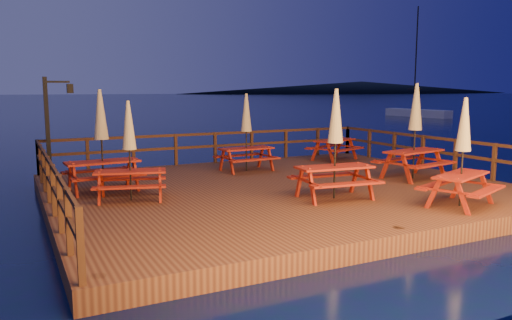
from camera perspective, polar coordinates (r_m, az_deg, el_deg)
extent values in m
plane|color=#051332|center=(13.80, 2.91, -4.61)|extent=(500.00, 500.00, 0.00)
cube|color=#452316|center=(13.75, 2.91, -3.80)|extent=(12.00, 10.00, 0.40)
cylinder|color=#3A2212|center=(16.68, -22.50, -4.04)|extent=(0.24, 0.24, 1.40)
cylinder|color=#3A2212|center=(10.28, 15.83, -11.19)|extent=(0.24, 0.24, 1.40)
cylinder|color=#3A2212|center=(17.92, -4.35, -2.62)|extent=(0.24, 0.24, 1.40)
cylinder|color=#3A2212|center=(20.66, 10.19, -1.28)|extent=(0.24, 0.24, 1.40)
cube|color=#3A2212|center=(17.91, -4.71, 3.03)|extent=(11.70, 0.06, 0.09)
cube|color=#3A2212|center=(17.95, -4.70, 1.61)|extent=(11.70, 0.06, 0.09)
cube|color=#3A2212|center=(16.81, -19.67, 0.52)|extent=(0.10, 0.10, 1.10)
cube|color=#3A2212|center=(17.96, -4.69, 1.44)|extent=(0.10, 0.10, 1.10)
cube|color=#3A2212|center=(20.16, 7.75, 2.13)|extent=(0.10, 0.10, 1.10)
cube|color=#3A2212|center=(11.84, -22.52, -0.23)|extent=(0.06, 9.70, 0.09)
cube|color=#3A2212|center=(11.91, -22.40, -2.35)|extent=(0.06, 9.70, 0.09)
cube|color=#3A2212|center=(8.15, -20.30, -7.33)|extent=(0.10, 0.10, 1.10)
cube|color=#3A2212|center=(11.92, -22.39, -2.61)|extent=(0.10, 0.10, 1.10)
cube|color=#3A2212|center=(15.75, -23.46, -0.17)|extent=(0.10, 0.10, 1.10)
cube|color=#3A2212|center=(17.18, 20.21, 2.33)|extent=(0.06, 9.70, 0.09)
cube|color=#3A2212|center=(17.23, 20.13, 0.86)|extent=(0.06, 9.70, 0.09)
cube|color=#3A2212|center=(17.24, 20.13, 0.68)|extent=(0.10, 0.10, 1.10)
cube|color=#3A2212|center=(20.08, 12.08, 2.00)|extent=(0.10, 0.10, 1.10)
cube|color=black|center=(16.34, -22.73, 3.50)|extent=(0.12, 0.12, 3.00)
cube|color=black|center=(16.32, -21.76, 8.30)|extent=(0.70, 0.06, 0.06)
cube|color=black|center=(16.35, -20.49, 7.66)|extent=(0.18, 0.18, 0.28)
sphere|color=#FFC066|center=(16.35, -20.49, 7.66)|extent=(0.14, 0.14, 0.14)
ellipsoid|color=black|center=(308.45, 12.00, 8.13)|extent=(230.40, 86.40, 7.00)
cube|color=silver|center=(56.53, 17.95, 5.01)|extent=(2.00, 8.05, 1.02)
cylinder|color=black|center=(56.94, 17.80, 10.71)|extent=(0.14, 0.14, 11.38)
cylinder|color=black|center=(56.87, 17.67, 7.73)|extent=(0.25, 2.05, 0.09)
cube|color=maroon|center=(12.18, 8.98, -0.80)|extent=(1.92, 0.92, 0.05)
cube|color=maroon|center=(12.77, 7.59, -1.77)|extent=(1.87, 0.49, 0.05)
cube|color=maroon|center=(11.71, 10.42, -2.74)|extent=(1.87, 0.49, 0.05)
cube|color=maroon|center=(12.20, 4.99, -2.57)|extent=(0.07, 0.11, 0.77)
cube|color=maroon|center=(11.60, 6.42, -3.15)|extent=(0.07, 0.11, 0.77)
cube|color=maroon|center=(12.92, 11.19, -2.08)|extent=(0.07, 0.11, 0.77)
cube|color=maroon|center=(12.36, 12.84, -2.60)|extent=(0.07, 0.11, 0.77)
cylinder|color=black|center=(12.12, 9.03, 1.60)|extent=(0.05, 0.05, 2.57)
cone|color=tan|center=(12.05, 9.11, 5.01)|extent=(0.37, 0.37, 1.29)
sphere|color=black|center=(12.04, 9.18, 7.85)|extent=(0.07, 0.07, 0.07)
cube|color=maroon|center=(18.80, 8.99, 2.26)|extent=(1.91, 1.27, 0.05)
cube|color=maroon|center=(19.17, 7.50, 1.51)|extent=(1.77, 0.88, 0.05)
cube|color=maroon|center=(18.50, 10.49, 1.20)|extent=(1.77, 0.88, 0.05)
cube|color=maroon|center=(18.42, 6.82, 1.02)|extent=(0.09, 0.11, 0.74)
cube|color=maroon|center=(18.05, 8.49, 0.84)|extent=(0.09, 0.11, 0.74)
cube|color=maroon|center=(19.63, 9.40, 1.41)|extent=(0.09, 0.11, 0.74)
cube|color=maroon|center=(19.28, 11.01, 1.24)|extent=(0.09, 0.11, 0.74)
cylinder|color=black|center=(18.75, 9.02, 3.76)|extent=(0.04, 0.04, 2.47)
cone|color=tan|center=(18.71, 9.07, 5.87)|extent=(0.36, 0.36, 1.24)
sphere|color=black|center=(18.70, 9.11, 7.63)|extent=(0.07, 0.07, 0.07)
cube|color=maroon|center=(13.52, -17.13, -0.20)|extent=(1.89, 0.86, 0.05)
cube|color=maroon|center=(14.16, -17.68, -1.12)|extent=(1.86, 0.43, 0.05)
cube|color=maroon|center=(12.98, -16.42, -1.88)|extent=(1.86, 0.43, 0.05)
cube|color=maroon|center=(13.75, -20.51, -1.84)|extent=(0.07, 0.11, 0.77)
cube|color=maroon|center=(13.10, -19.96, -2.30)|extent=(0.07, 0.11, 0.77)
cube|color=maroon|center=(14.10, -14.37, -1.34)|extent=(0.07, 0.11, 0.77)
cube|color=maroon|center=(13.46, -13.55, -1.75)|extent=(0.07, 0.11, 0.77)
cylinder|color=black|center=(13.46, -17.22, 1.96)|extent=(0.05, 0.05, 2.56)
cone|color=tan|center=(13.41, -17.35, 5.00)|extent=(0.37, 0.37, 1.28)
sphere|color=black|center=(13.39, -17.46, 7.54)|extent=(0.07, 0.07, 0.07)
cube|color=maroon|center=(12.27, -14.17, -1.27)|extent=(1.77, 1.08, 0.05)
cube|color=maroon|center=(12.86, -13.98, -2.09)|extent=(1.67, 0.70, 0.05)
cube|color=maroon|center=(11.78, -14.29, -3.04)|extent=(1.67, 0.70, 0.05)
cube|color=maroon|center=(12.69, -17.15, -2.66)|extent=(0.08, 0.10, 0.69)
cube|color=maroon|center=(12.10, -17.47, -3.20)|extent=(0.08, 0.10, 0.69)
cube|color=maroon|center=(12.61, -10.89, -2.52)|extent=(0.08, 0.10, 0.69)
cube|color=maroon|center=(12.01, -10.90, -3.05)|extent=(0.08, 0.10, 0.69)
cylinder|color=black|center=(12.21, -14.25, 0.86)|extent=(0.04, 0.04, 2.30)
cone|color=tan|center=(12.14, -14.35, 3.88)|extent=(0.33, 0.33, 1.15)
sphere|color=black|center=(12.12, -14.44, 6.40)|extent=(0.06, 0.06, 0.06)
cube|color=maroon|center=(16.14, -1.11, 1.33)|extent=(1.78, 0.78, 0.05)
cube|color=maroon|center=(16.68, -2.06, 0.54)|extent=(1.75, 0.37, 0.05)
cube|color=maroon|center=(15.67, -0.08, 0.05)|extent=(1.75, 0.37, 0.05)
cube|color=maroon|center=(16.14, -3.91, 0.01)|extent=(0.06, 0.10, 0.73)
cube|color=maroon|center=(15.57, -2.88, -0.28)|extent=(0.06, 0.10, 0.73)
cube|color=maroon|center=(16.82, 0.54, 0.36)|extent=(0.06, 0.10, 0.73)
cube|color=maroon|center=(16.27, 1.68, 0.09)|extent=(0.06, 0.10, 0.73)
cylinder|color=black|center=(16.09, -1.11, 3.04)|extent=(0.04, 0.04, 2.42)
cone|color=tan|center=(16.04, -1.12, 5.44)|extent=(0.35, 0.35, 1.21)
sphere|color=black|center=(16.02, -1.12, 7.45)|extent=(0.07, 0.07, 0.07)
cube|color=maroon|center=(12.19, 22.42, -1.59)|extent=(1.84, 1.23, 0.05)
cube|color=maroon|center=(12.45, 19.88, -2.61)|extent=(1.70, 0.85, 0.05)
cube|color=maroon|center=(12.06, 24.89, -3.22)|extent=(1.70, 0.85, 0.05)
cube|color=maroon|center=(11.72, 19.64, -3.61)|extent=(0.09, 0.11, 0.72)
cube|color=maroon|center=(11.49, 22.52, -3.98)|extent=(0.09, 0.11, 0.72)
cube|color=maroon|center=(13.02, 22.15, -2.58)|extent=(0.09, 0.11, 0.72)
cube|color=maroon|center=(12.82, 24.78, -2.90)|extent=(0.09, 0.11, 0.72)
cylinder|color=black|center=(12.13, 22.54, 0.63)|extent=(0.04, 0.04, 2.39)
cone|color=tan|center=(12.07, 22.72, 3.78)|extent=(0.34, 0.34, 1.19)
sphere|color=black|center=(12.04, 22.86, 6.40)|extent=(0.07, 0.07, 0.07)
cube|color=maroon|center=(15.46, 17.61, 0.98)|extent=(2.07, 1.11, 0.05)
cube|color=maroon|center=(15.89, 15.64, 0.06)|extent=(1.98, 0.66, 0.05)
cube|color=maroon|center=(15.14, 19.57, -0.50)|extent=(1.98, 0.66, 0.05)
cube|color=maroon|center=(15.08, 14.64, -0.64)|extent=(0.08, 0.12, 0.82)
cube|color=maroon|center=(14.65, 16.84, -0.98)|extent=(0.08, 0.12, 0.82)
cube|color=maroon|center=(16.38, 18.18, -0.10)|extent=(0.08, 0.12, 0.82)
cube|color=maroon|center=(15.99, 20.29, -0.39)|extent=(0.08, 0.12, 0.82)
cylinder|color=black|center=(15.41, 17.70, 2.99)|extent=(0.05, 0.05, 2.72)
cone|color=tan|center=(15.36, 17.82, 5.82)|extent=(0.39, 0.39, 1.36)
sphere|color=black|center=(15.35, 17.93, 8.17)|extent=(0.08, 0.08, 0.08)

